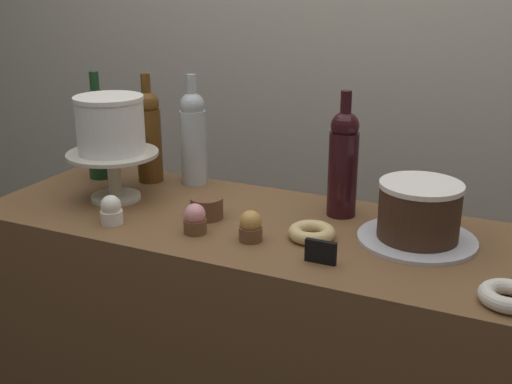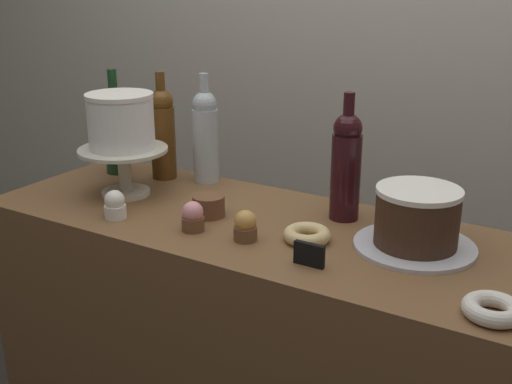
{
  "view_description": "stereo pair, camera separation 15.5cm",
  "coord_description": "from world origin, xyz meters",
  "px_view_note": "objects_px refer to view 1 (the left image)",
  "views": [
    {
      "loc": [
        0.61,
        -1.33,
        1.55
      ],
      "look_at": [
        0.0,
        0.0,
        1.04
      ],
      "focal_mm": 43.58,
      "sensor_mm": 36.0,
      "label": 1
    },
    {
      "loc": [
        0.75,
        -1.26,
        1.55
      ],
      "look_at": [
        0.0,
        0.0,
        1.04
      ],
      "focal_mm": 43.58,
      "sensor_mm": 36.0,
      "label": 2
    }
  ],
  "objects_px": {
    "white_layer_cake": "(110,124)",
    "cupcake_vanilla": "(111,210)",
    "wine_bottle_green": "(99,131)",
    "chocolate_round_cake": "(419,210)",
    "donut_glazed": "(312,233)",
    "cupcake_strawberry": "(195,219)",
    "wine_bottle_dark_red": "(343,162)",
    "cookie_stack": "(207,208)",
    "price_sign_chalkboard": "(321,252)",
    "cake_stand_pedestal": "(114,167)",
    "donut_sugar": "(508,296)",
    "cupcake_caramel": "(251,227)",
    "wine_bottle_amber": "(149,134)",
    "wine_bottle_clear": "(193,136)"
  },
  "relations": [
    {
      "from": "chocolate_round_cake",
      "to": "donut_glazed",
      "type": "xyz_separation_m",
      "value": [
        -0.23,
        -0.09,
        -0.06
      ]
    },
    {
      "from": "cake_stand_pedestal",
      "to": "donut_sugar",
      "type": "height_order",
      "value": "cake_stand_pedestal"
    },
    {
      "from": "cake_stand_pedestal",
      "to": "wine_bottle_green",
      "type": "bearing_deg",
      "value": 137.62
    },
    {
      "from": "wine_bottle_clear",
      "to": "donut_sugar",
      "type": "xyz_separation_m",
      "value": [
        0.91,
        -0.39,
        -0.13
      ]
    },
    {
      "from": "wine_bottle_green",
      "to": "price_sign_chalkboard",
      "type": "distance_m",
      "value": 0.88
    },
    {
      "from": "chocolate_round_cake",
      "to": "price_sign_chalkboard",
      "type": "bearing_deg",
      "value": -129.1
    },
    {
      "from": "white_layer_cake",
      "to": "cupcake_caramel",
      "type": "bearing_deg",
      "value": -12.43
    },
    {
      "from": "white_layer_cake",
      "to": "cupcake_vanilla",
      "type": "bearing_deg",
      "value": -56.25
    },
    {
      "from": "wine_bottle_amber",
      "to": "wine_bottle_green",
      "type": "height_order",
      "value": "same"
    },
    {
      "from": "wine_bottle_dark_red",
      "to": "cupcake_caramel",
      "type": "distance_m",
      "value": 0.31
    },
    {
      "from": "cupcake_strawberry",
      "to": "cupcake_caramel",
      "type": "distance_m",
      "value": 0.14
    },
    {
      "from": "wine_bottle_dark_red",
      "to": "cupcake_vanilla",
      "type": "bearing_deg",
      "value": -149.34
    },
    {
      "from": "donut_glazed",
      "to": "white_layer_cake",
      "type": "bearing_deg",
      "value": 176.72
    },
    {
      "from": "wine_bottle_amber",
      "to": "cupcake_vanilla",
      "type": "distance_m",
      "value": 0.37
    },
    {
      "from": "wine_bottle_dark_red",
      "to": "cookie_stack",
      "type": "xyz_separation_m",
      "value": [
        -0.31,
        -0.16,
        -0.12
      ]
    },
    {
      "from": "cake_stand_pedestal",
      "to": "white_layer_cake",
      "type": "distance_m",
      "value": 0.12
    },
    {
      "from": "cupcake_strawberry",
      "to": "white_layer_cake",
      "type": "bearing_deg",
      "value": 160.08
    },
    {
      "from": "wine_bottle_green",
      "to": "wine_bottle_dark_red",
      "type": "relative_size",
      "value": 1.0
    },
    {
      "from": "white_layer_cake",
      "to": "wine_bottle_dark_red",
      "type": "distance_m",
      "value": 0.63
    },
    {
      "from": "wine_bottle_amber",
      "to": "cupcake_strawberry",
      "type": "height_order",
      "value": "wine_bottle_amber"
    },
    {
      "from": "cookie_stack",
      "to": "price_sign_chalkboard",
      "type": "xyz_separation_m",
      "value": [
        0.35,
        -0.13,
        -0.0
      ]
    },
    {
      "from": "white_layer_cake",
      "to": "donut_sugar",
      "type": "distance_m",
      "value": 1.07
    },
    {
      "from": "wine_bottle_green",
      "to": "cupcake_vanilla",
      "type": "distance_m",
      "value": 0.42
    },
    {
      "from": "cupcake_strawberry",
      "to": "chocolate_round_cake",
      "type": "bearing_deg",
      "value": 19.25
    },
    {
      "from": "wine_bottle_clear",
      "to": "cupcake_caramel",
      "type": "bearing_deg",
      "value": -43.55
    },
    {
      "from": "white_layer_cake",
      "to": "donut_sugar",
      "type": "relative_size",
      "value": 1.65
    },
    {
      "from": "chocolate_round_cake",
      "to": "donut_glazed",
      "type": "relative_size",
      "value": 1.71
    },
    {
      "from": "donut_sugar",
      "to": "donut_glazed",
      "type": "distance_m",
      "value": 0.46
    },
    {
      "from": "wine_bottle_dark_red",
      "to": "cupcake_caramel",
      "type": "height_order",
      "value": "wine_bottle_dark_red"
    },
    {
      "from": "donut_sugar",
      "to": "cookie_stack",
      "type": "xyz_separation_m",
      "value": [
        -0.74,
        0.15,
        0.01
      ]
    },
    {
      "from": "donut_glazed",
      "to": "wine_bottle_green",
      "type": "bearing_deg",
      "value": 166.36
    },
    {
      "from": "wine_bottle_amber",
      "to": "cupcake_vanilla",
      "type": "height_order",
      "value": "wine_bottle_amber"
    },
    {
      "from": "cupcake_vanilla",
      "to": "chocolate_round_cake",
      "type": "bearing_deg",
      "value": 16.21
    },
    {
      "from": "cake_stand_pedestal",
      "to": "wine_bottle_amber",
      "type": "relative_size",
      "value": 0.77
    },
    {
      "from": "price_sign_chalkboard",
      "to": "cookie_stack",
      "type": "bearing_deg",
      "value": 159.59
    },
    {
      "from": "cupcake_caramel",
      "to": "wine_bottle_green",
      "type": "bearing_deg",
      "value": 158.15
    },
    {
      "from": "cake_stand_pedestal",
      "to": "donut_glazed",
      "type": "bearing_deg",
      "value": -3.28
    },
    {
      "from": "cookie_stack",
      "to": "donut_sugar",
      "type": "bearing_deg",
      "value": -11.66
    },
    {
      "from": "wine_bottle_dark_red",
      "to": "wine_bottle_amber",
      "type": "bearing_deg",
      "value": 176.79
    },
    {
      "from": "cake_stand_pedestal",
      "to": "cupcake_strawberry",
      "type": "distance_m",
      "value": 0.35
    },
    {
      "from": "donut_sugar",
      "to": "price_sign_chalkboard",
      "type": "height_order",
      "value": "price_sign_chalkboard"
    },
    {
      "from": "wine_bottle_clear",
      "to": "cookie_stack",
      "type": "bearing_deg",
      "value": -53.7
    },
    {
      "from": "cupcake_vanilla",
      "to": "price_sign_chalkboard",
      "type": "height_order",
      "value": "cupcake_vanilla"
    },
    {
      "from": "white_layer_cake",
      "to": "cupcake_strawberry",
      "type": "bearing_deg",
      "value": -19.92
    },
    {
      "from": "wine_bottle_clear",
      "to": "cupcake_caramel",
      "type": "relative_size",
      "value": 4.38
    },
    {
      "from": "price_sign_chalkboard",
      "to": "cupcake_strawberry",
      "type": "bearing_deg",
      "value": 174.49
    },
    {
      "from": "wine_bottle_clear",
      "to": "wine_bottle_dark_red",
      "type": "height_order",
      "value": "same"
    },
    {
      "from": "cake_stand_pedestal",
      "to": "cupcake_vanilla",
      "type": "height_order",
      "value": "cake_stand_pedestal"
    },
    {
      "from": "donut_glazed",
      "to": "price_sign_chalkboard",
      "type": "bearing_deg",
      "value": -61.77
    },
    {
      "from": "chocolate_round_cake",
      "to": "cupcake_vanilla",
      "type": "xyz_separation_m",
      "value": [
        -0.72,
        -0.21,
        -0.04
      ]
    }
  ]
}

